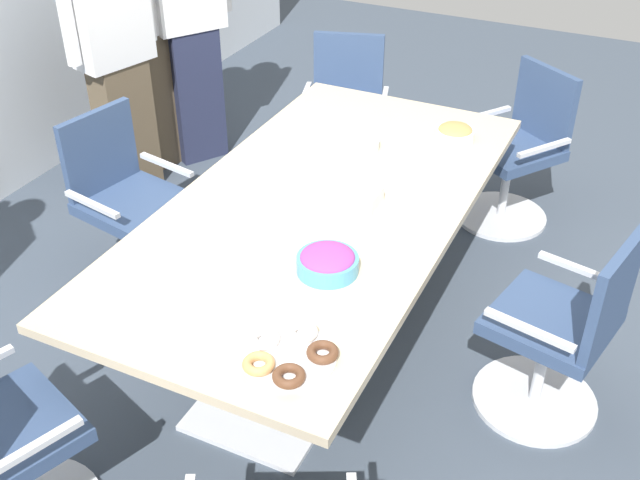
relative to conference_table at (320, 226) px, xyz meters
The scene contains 14 objects.
ground_plane 0.63m from the conference_table, ahead, with size 10.00×10.00×0.01m, color #3D4754.
conference_table is the anchor object (origin of this frame).
office_chair_0 1.59m from the conference_table, 19.89° to the left, with size 0.67×0.67×0.91m.
office_chair_1 1.12m from the conference_table, 89.12° to the left, with size 0.63×0.63×0.91m.
office_chair_4 1.12m from the conference_table, 90.96° to the right, with size 0.64×0.64×0.91m.
office_chair_5 1.59m from the conference_table, 20.83° to the right, with size 0.75×0.75×0.91m.
person_standing_1 1.89m from the conference_table, 65.37° to the left, with size 0.61×0.33×1.75m.
person_standing_2 2.10m from the conference_table, 57.71° to the left, with size 0.61×0.33×1.88m.
person_standing_3 2.08m from the conference_table, 49.21° to the left, with size 0.56×0.42×1.86m.
snack_bowl_candy_mix 0.54m from the conference_table, 151.25° to the right, with size 0.24×0.24×0.10m.
snack_bowl_cookies 0.92m from the conference_table, 22.68° to the right, with size 0.19×0.19×0.08m.
donut_platter 1.01m from the conference_table, 160.47° to the right, with size 0.32×0.32×0.04m.
plate_stack 0.56m from the conference_table, ahead, with size 0.24×0.24×0.05m.
napkin_pile 0.24m from the conference_table, 70.97° to the right, with size 0.15×0.15×0.07m, color white.
Camera 1 is at (-2.60, -1.24, 2.49)m, focal length 43.24 mm.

